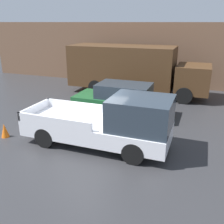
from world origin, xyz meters
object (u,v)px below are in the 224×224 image
pickup_truck (111,123)px  newspaper_box (174,80)px  traffic_cone (5,130)px  car (122,99)px  delivery_truck (132,68)px

pickup_truck → newspaper_box: 10.16m
traffic_cone → car: bearing=49.5°
car → traffic_cone: car is taller
car → traffic_cone: bearing=-130.5°
car → newspaper_box: 6.74m
newspaper_box → pickup_truck: bearing=-96.1°
car → newspaper_box: size_ratio=4.28×
newspaper_box → traffic_cone: 12.16m
newspaper_box → delivery_truck: bearing=-136.1°
car → delivery_truck: delivery_truck is taller
newspaper_box → traffic_cone: size_ratio=1.93×
car → delivery_truck: size_ratio=0.54×
pickup_truck → newspaper_box: (1.07, 10.09, -0.40)m
car → delivery_truck: 4.23m
car → newspaper_box: (1.80, 6.49, -0.25)m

